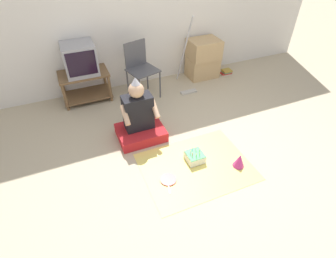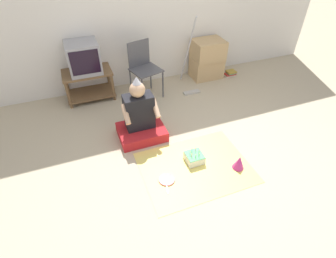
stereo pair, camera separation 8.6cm
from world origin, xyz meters
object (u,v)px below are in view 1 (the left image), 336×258
tv (80,59)px  party_hat_blue (239,160)px  folding_chair (140,66)px  book_pile (226,72)px  birthday_cake (195,157)px  cardboard_box_stack (203,58)px  person_seated (139,120)px  dust_mop (186,69)px  paper_plate (168,179)px

tv → party_hat_blue: (1.39, -2.18, -0.60)m
folding_chair → book_pile: bearing=2.2°
birthday_cake → cardboard_box_stack: bearing=59.3°
book_pile → person_seated: size_ratio=0.23×
folding_chair → dust_mop: dust_mop is taller
birthday_cake → dust_mop: bearing=68.2°
book_pile → party_hat_blue: (-1.13, -2.04, 0.05)m
person_seated → cardboard_box_stack: bearing=37.0°
birthday_cake → book_pile: bearing=48.3°
book_pile → person_seated: (-2.02, -1.06, 0.22)m
tv → person_seated: size_ratio=0.53×
folding_chair → cardboard_box_stack: bearing=9.0°
party_hat_blue → book_pile: bearing=61.0°
book_pile → tv: bearing=176.7°
cardboard_box_stack → dust_mop: size_ratio=0.55×
party_hat_blue → dust_mop: bearing=84.0°
dust_mop → person_seated: (-1.09, -0.88, -0.10)m
dust_mop → book_pile: dust_mop is taller
book_pile → paper_plate: book_pile is taller
folding_chair → dust_mop: (0.74, -0.11, -0.15)m
party_hat_blue → paper_plate: bearing=171.7°
dust_mop → book_pile: 1.00m
cardboard_box_stack → book_pile: bearing=-16.5°
folding_chair → paper_plate: folding_chair is taller
party_hat_blue → cardboard_box_stack: bearing=72.5°
book_pile → paper_plate: 2.75m
cardboard_box_stack → dust_mop: (-0.49, -0.31, 0.02)m
cardboard_box_stack → paper_plate: cardboard_box_stack is taller
person_seated → paper_plate: (0.05, -0.85, -0.26)m
cardboard_box_stack → dust_mop: 0.58m
birthday_cake → paper_plate: (-0.41, -0.16, -0.05)m
birthday_cake → party_hat_blue: bearing=-32.9°
tv → paper_plate: size_ratio=2.47×
folding_chair → person_seated: size_ratio=1.01×
cardboard_box_stack → paper_plate: (-1.53, -2.04, -0.33)m
dust_mop → party_hat_blue: (-0.20, -1.86, -0.27)m
cardboard_box_stack → birthday_cake: 2.21m
dust_mop → cardboard_box_stack: bearing=32.2°
tv → birthday_cake: 2.22m
birthday_cake → paper_plate: birthday_cake is taller
book_pile → birthday_cake: bearing=-131.7°
birthday_cake → tv: bearing=116.6°
folding_chair → party_hat_blue: folding_chair is taller
folding_chair → tv: bearing=166.1°
cardboard_box_stack → paper_plate: bearing=-126.9°
tv → cardboard_box_stack: bearing=-0.4°
dust_mop → birthday_cake: dust_mop is taller
dust_mop → person_seated: dust_mop is taller
party_hat_blue → tv: bearing=122.5°
tv → cardboard_box_stack: (2.07, -0.01, -0.35)m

